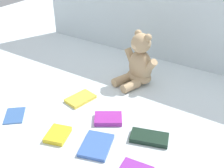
% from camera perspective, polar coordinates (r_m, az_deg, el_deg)
% --- Properties ---
extents(ground_plane, '(3.20, 3.20, 0.00)m').
position_cam_1_polar(ground_plane, '(1.26, 2.26, -1.81)').
color(ground_plane, silver).
extents(backdrop_drape, '(1.54, 0.03, 0.55)m').
position_cam_1_polar(backdrop_drape, '(1.49, 10.97, 14.76)').
color(backdrop_drape, silver).
rests_on(backdrop_drape, ground_plane).
extents(teddy_bear, '(0.21, 0.21, 0.25)m').
position_cam_1_polar(teddy_bear, '(1.30, 5.63, 4.05)').
color(teddy_bear, tan).
rests_on(teddy_bear, ground_plane).
extents(book_case_1, '(0.13, 0.15, 0.01)m').
position_cam_1_polar(book_case_1, '(0.99, -3.24, -12.52)').
color(book_case_1, '#3B63B5').
rests_on(book_case_1, ground_plane).
extents(book_case_2, '(0.15, 0.11, 0.02)m').
position_cam_1_polar(book_case_2, '(1.02, 7.71, -10.92)').
color(book_case_2, black).
rests_on(book_case_2, ground_plane).
extents(book_case_3, '(0.10, 0.11, 0.02)m').
position_cam_1_polar(book_case_3, '(1.04, -11.14, -10.21)').
color(book_case_3, yellow).
rests_on(book_case_3, ground_plane).
extents(book_case_4, '(0.12, 0.13, 0.01)m').
position_cam_1_polar(book_case_4, '(1.18, -19.49, -6.07)').
color(book_case_4, '#3861A4').
rests_on(book_case_4, ground_plane).
extents(book_case_5, '(0.10, 0.14, 0.01)m').
position_cam_1_polar(book_case_5, '(1.21, -6.53, -3.02)').
color(book_case_5, yellow).
rests_on(book_case_5, ground_plane).
extents(book_case_6, '(0.13, 0.12, 0.02)m').
position_cam_1_polar(book_case_6, '(1.09, -0.79, -7.18)').
color(book_case_6, purple).
rests_on(book_case_6, ground_plane).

